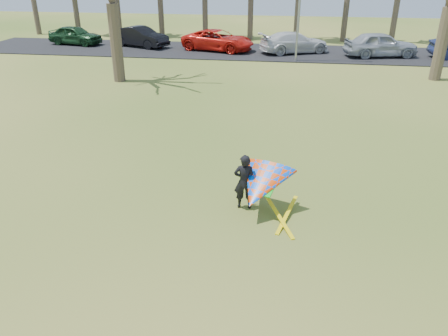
# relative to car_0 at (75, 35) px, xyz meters

# --- Properties ---
(ground) EXTENTS (100.00, 100.00, 0.00)m
(ground) POSITION_rel_car_0_xyz_m (15.81, -25.83, -0.81)
(ground) COLOR #295813
(ground) RESTS_ON ground
(parking_strip) EXTENTS (46.00, 7.00, 0.06)m
(parking_strip) POSITION_rel_car_0_xyz_m (15.81, -0.83, -0.78)
(parking_strip) COLOR black
(parking_strip) RESTS_ON ground
(car_0) EXTENTS (4.63, 2.54, 1.49)m
(car_0) POSITION_rel_car_0_xyz_m (0.00, 0.00, 0.00)
(car_0) COLOR #17391C
(car_0) RESTS_ON parking_strip
(car_1) EXTENTS (4.94, 3.28, 1.54)m
(car_1) POSITION_rel_car_0_xyz_m (5.60, -0.21, 0.02)
(car_1) COLOR black
(car_1) RESTS_ON parking_strip
(car_2) EXTENTS (5.95, 3.94, 1.52)m
(car_2) POSITION_rel_car_0_xyz_m (11.93, -0.85, 0.01)
(car_2) COLOR red
(car_2) RESTS_ON parking_strip
(car_3) EXTENTS (5.57, 4.02, 1.50)m
(car_3) POSITION_rel_car_0_xyz_m (17.68, -0.98, 0.00)
(car_3) COLOR silver
(car_3) RESTS_ON parking_strip
(car_4) EXTENTS (5.36, 3.07, 1.72)m
(car_4) POSITION_rel_car_0_xyz_m (23.72, -1.56, 0.11)
(car_4) COLOR #9FA4AC
(car_4) RESTS_ON parking_strip
(kite_flyer) EXTENTS (2.13, 2.39, 2.02)m
(kite_flyer) POSITION_rel_car_0_xyz_m (16.81, -24.20, 0.04)
(kite_flyer) COLOR black
(kite_flyer) RESTS_ON ground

